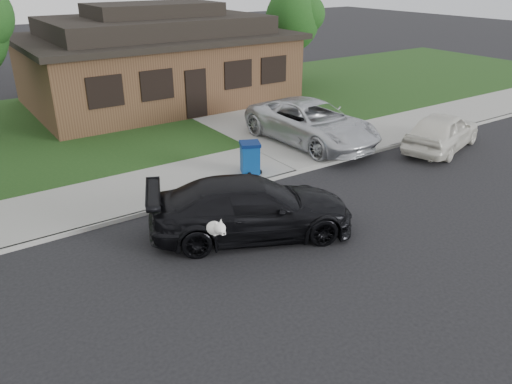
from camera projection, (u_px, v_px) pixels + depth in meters
ground at (265, 252)px, 12.09m from camera, size 120.00×120.00×0.00m
sidewalk at (175, 182)px, 15.84m from camera, size 60.00×3.00×0.12m
curb at (197, 199)px, 14.71m from camera, size 60.00×0.12×0.12m
lawn at (95, 123)px, 21.88m from camera, size 60.00×13.00×0.13m
driveway at (247, 117)px, 22.68m from camera, size 4.50×13.00×0.14m
sedan at (252, 208)px, 12.60m from camera, size 5.58×3.98×1.50m
minivan at (311, 123)px, 18.90m from camera, size 2.92×5.79×1.57m
white_compact at (442, 131)px, 18.62m from camera, size 4.52×2.84×1.43m
recycling_bin at (250, 157)px, 16.23m from camera, size 0.83×0.83×1.04m
house at (157, 60)px, 24.58m from camera, size 12.60×8.60×4.65m
tree_1 at (295, 18)px, 27.63m from camera, size 3.15×3.00×5.25m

